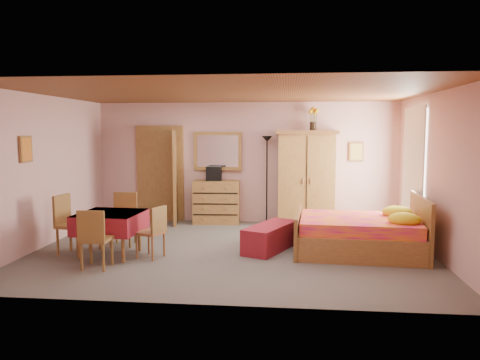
# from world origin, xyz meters

# --- Properties ---
(floor) EXTENTS (6.50, 6.50, 0.00)m
(floor) POSITION_xyz_m (0.00, 0.00, 0.00)
(floor) COLOR #6A665D
(floor) RESTS_ON ground
(ceiling) EXTENTS (6.50, 6.50, 0.00)m
(ceiling) POSITION_xyz_m (0.00, 0.00, 2.60)
(ceiling) COLOR brown
(ceiling) RESTS_ON wall_back
(wall_back) EXTENTS (6.50, 0.10, 2.60)m
(wall_back) POSITION_xyz_m (0.00, 2.50, 1.30)
(wall_back) COLOR #D19D98
(wall_back) RESTS_ON floor
(wall_front) EXTENTS (6.50, 0.10, 2.60)m
(wall_front) POSITION_xyz_m (0.00, -2.50, 1.30)
(wall_front) COLOR #D19D98
(wall_front) RESTS_ON floor
(wall_left) EXTENTS (0.10, 5.00, 2.60)m
(wall_left) POSITION_xyz_m (-3.25, 0.00, 1.30)
(wall_left) COLOR #D19D98
(wall_left) RESTS_ON floor
(wall_right) EXTENTS (0.10, 5.00, 2.60)m
(wall_right) POSITION_xyz_m (3.25, 0.00, 1.30)
(wall_right) COLOR #D19D98
(wall_right) RESTS_ON floor
(doorway) EXTENTS (1.06, 0.12, 2.15)m
(doorway) POSITION_xyz_m (-1.90, 2.47, 1.02)
(doorway) COLOR #9E6B35
(doorway) RESTS_ON floor
(window) EXTENTS (0.08, 1.40, 1.95)m
(window) POSITION_xyz_m (3.21, 1.20, 1.45)
(window) COLOR white
(window) RESTS_ON wall_right
(picture_left) EXTENTS (0.04, 0.32, 0.42)m
(picture_left) POSITION_xyz_m (-3.22, -0.60, 1.70)
(picture_left) COLOR orange
(picture_left) RESTS_ON wall_left
(picture_back) EXTENTS (0.30, 0.04, 0.40)m
(picture_back) POSITION_xyz_m (2.35, 2.47, 1.55)
(picture_back) COLOR #D8BF59
(picture_back) RESTS_ON wall_back
(chest_of_drawers) EXTENTS (1.01, 0.54, 0.93)m
(chest_of_drawers) POSITION_xyz_m (-0.61, 2.24, 0.46)
(chest_of_drawers) COLOR olive
(chest_of_drawers) RESTS_ON floor
(wall_mirror) EXTENTS (1.05, 0.10, 0.83)m
(wall_mirror) POSITION_xyz_m (-0.61, 2.45, 1.55)
(wall_mirror) COLOR white
(wall_mirror) RESTS_ON wall_back
(stereo) EXTENTS (0.34, 0.26, 0.31)m
(stereo) POSITION_xyz_m (-0.66, 2.25, 1.08)
(stereo) COLOR black
(stereo) RESTS_ON chest_of_drawers
(floor_lamp) EXTENTS (0.30, 0.30, 1.88)m
(floor_lamp) POSITION_xyz_m (0.47, 2.27, 0.94)
(floor_lamp) COLOR black
(floor_lamp) RESTS_ON floor
(wardrobe) EXTENTS (1.28, 0.67, 2.00)m
(wardrobe) POSITION_xyz_m (1.29, 2.21, 1.00)
(wardrobe) COLOR #AB7B3A
(wardrobe) RESTS_ON floor
(sunflower_vase) EXTENTS (0.21, 0.21, 0.48)m
(sunflower_vase) POSITION_xyz_m (1.43, 2.29, 2.24)
(sunflower_vase) COLOR yellow
(sunflower_vase) RESTS_ON wardrobe
(bed) EXTENTS (2.15, 1.74, 0.95)m
(bed) POSITION_xyz_m (2.07, 0.06, 0.47)
(bed) COLOR #E21674
(bed) RESTS_ON floor
(bench) EXTENTS (0.95, 1.35, 0.42)m
(bench) POSITION_xyz_m (0.64, 0.10, 0.21)
(bench) COLOR maroon
(bench) RESTS_ON floor
(dining_table) EXTENTS (1.00, 1.00, 0.70)m
(dining_table) POSITION_xyz_m (-1.88, -0.56, 0.35)
(dining_table) COLOR maroon
(dining_table) RESTS_ON floor
(chair_south) EXTENTS (0.40, 0.40, 0.88)m
(chair_south) POSITION_xyz_m (-1.83, -1.23, 0.44)
(chair_south) COLOR olive
(chair_south) RESTS_ON floor
(chair_north) EXTENTS (0.43, 0.43, 0.91)m
(chair_north) POSITION_xyz_m (-1.93, 0.13, 0.45)
(chair_north) COLOR olive
(chair_north) RESTS_ON floor
(chair_west) EXTENTS (0.49, 0.49, 0.96)m
(chair_west) POSITION_xyz_m (-2.52, -0.51, 0.48)
(chair_west) COLOR #9E6A35
(chair_west) RESTS_ON floor
(chair_east) EXTENTS (0.48, 0.48, 0.82)m
(chair_east) POSITION_xyz_m (-1.22, -0.59, 0.41)
(chair_east) COLOR #965D32
(chair_east) RESTS_ON floor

